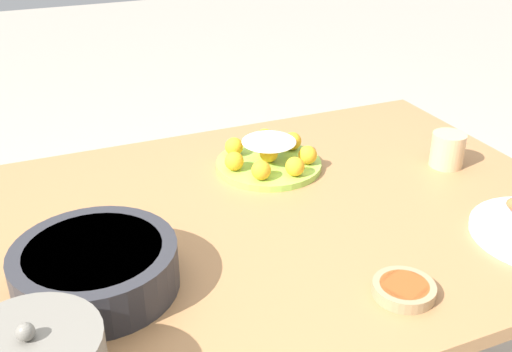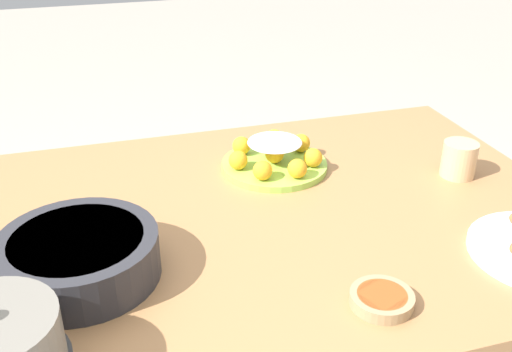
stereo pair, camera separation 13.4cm
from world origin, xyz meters
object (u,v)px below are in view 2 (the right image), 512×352
(dining_table, at_px, (235,251))
(cup_near, at_px, (459,159))
(serving_bowl, at_px, (79,255))
(sauce_bowl, at_px, (382,299))
(cake_plate, at_px, (275,158))

(dining_table, bearing_deg, cup_near, -175.75)
(serving_bowl, relative_size, sauce_bowl, 2.62)
(dining_table, distance_m, sauce_bowl, 0.39)
(serving_bowl, bearing_deg, cup_near, -170.09)
(serving_bowl, distance_m, sauce_bowl, 0.53)
(dining_table, distance_m, cup_near, 0.58)
(serving_bowl, bearing_deg, dining_table, -160.53)
(dining_table, xyz_separation_m, cup_near, (-0.56, -0.04, 0.12))
(dining_table, distance_m, serving_bowl, 0.36)
(serving_bowl, bearing_deg, cake_plate, -146.33)
(cake_plate, height_order, serving_bowl, serving_bowl)
(sauce_bowl, xyz_separation_m, cup_near, (-0.39, -0.38, 0.03))
(cake_plate, xyz_separation_m, serving_bowl, (0.47, 0.31, 0.02))
(cake_plate, bearing_deg, cup_near, 158.60)
(dining_table, relative_size, sauce_bowl, 13.67)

